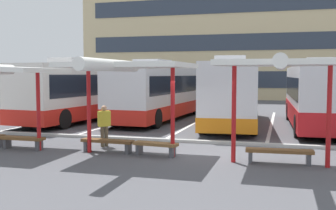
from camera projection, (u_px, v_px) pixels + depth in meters
The scene contains 18 objects.
ground_plane at pixel (202, 153), 14.03m from camera, with size 160.00×160.00×0.00m, color #515156.
terminal_building at pixel (261, 30), 48.41m from camera, with size 40.16×12.78×18.58m.
coach_bus_0 at pixel (85, 92), 23.98m from camera, with size 3.66×11.04×3.61m.
coach_bus_1 at pixel (161, 92), 24.32m from camera, with size 3.20×11.04×3.54m.
coach_bus_2 at pixel (231, 93), 22.04m from camera, with size 3.48×11.35×3.62m.
coach_bus_3 at pixel (318, 97), 20.47m from camera, with size 3.02×10.40×3.47m.
lane_stripe_0 at pixel (68, 117), 25.61m from camera, with size 0.16×14.00×0.01m, color white.
lane_stripe_1 at pixel (129, 119), 24.49m from camera, with size 0.16×14.00×0.01m, color white.
lane_stripe_2 at pixel (197, 122), 23.36m from camera, with size 0.16×14.00×0.01m, color white.
lane_stripe_3 at pixel (272, 124), 22.24m from camera, with size 0.16×14.00×0.01m, color white.
bench_1 at pixel (23, 140), 14.74m from camera, with size 1.66×0.44×0.45m.
waiting_shelter_1 at pixel (126, 67), 13.28m from camera, with size 4.00×5.16×3.16m.
bench_2 at pixel (107, 143), 14.16m from camera, with size 1.91×0.52×0.45m.
bench_3 at pixel (156, 146), 13.54m from camera, with size 1.55×0.61×0.45m.
waiting_shelter_2 at pixel (281, 66), 11.76m from camera, with size 3.73×4.45×3.20m.
bench_4 at pixel (279, 153), 12.32m from camera, with size 2.02×0.54×0.45m.
platform_kerb at pixel (212, 142), 15.93m from camera, with size 44.00×0.24×0.12m, color #ADADA8.
waiting_passenger_0 at pixel (104, 123), 15.27m from camera, with size 0.47×0.48×1.55m.
Camera 1 is at (2.63, -13.66, 2.71)m, focal length 43.59 mm.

